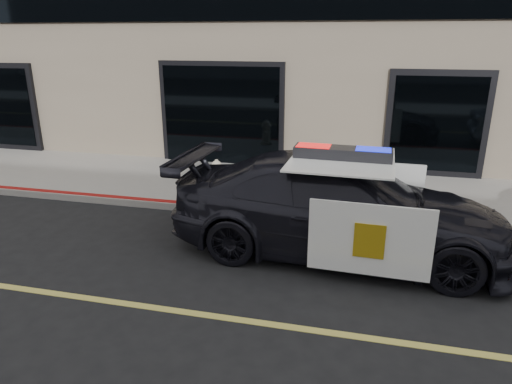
# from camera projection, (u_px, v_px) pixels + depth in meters

# --- Properties ---
(ground) EXTENTS (120.00, 120.00, 0.00)m
(ground) POSITION_uv_depth(u_px,v_px,m) (140.00, 306.00, 6.21)
(ground) COLOR black
(ground) RESTS_ON ground
(sidewalk_n) EXTENTS (60.00, 3.50, 0.15)m
(sidewalk_n) POSITION_uv_depth(u_px,v_px,m) (241.00, 185.00, 11.02)
(sidewalk_n) COLOR gray
(sidewalk_n) RESTS_ON ground
(police_car) EXTENTS (2.78, 5.72, 1.82)m
(police_car) POSITION_uv_depth(u_px,v_px,m) (340.00, 206.00, 7.55)
(police_car) COLOR black
(police_car) RESTS_ON ground
(fire_hydrant) EXTENTS (0.36, 0.50, 0.79)m
(fire_hydrant) POSITION_uv_depth(u_px,v_px,m) (217.00, 178.00, 10.05)
(fire_hydrant) COLOR beige
(fire_hydrant) RESTS_ON sidewalk_n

